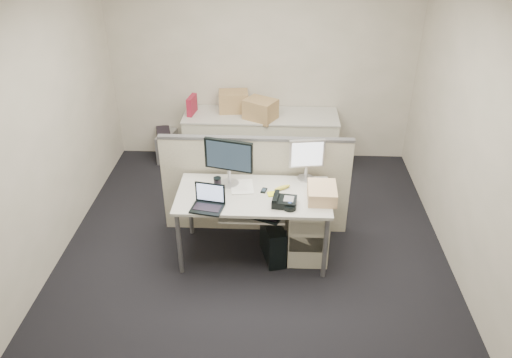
{
  "coord_description": "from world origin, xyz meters",
  "views": [
    {
      "loc": [
        0.21,
        -4.1,
        3.33
      ],
      "look_at": [
        0.02,
        0.15,
        0.81
      ],
      "focal_mm": 35.0,
      "sensor_mm": 36.0,
      "label": 1
    }
  ],
  "objects_px": {
    "desk": "(253,200)",
    "monitor_main": "(229,163)",
    "desk_phone": "(284,202)",
    "laptop": "(207,199)"
  },
  "relations": [
    {
      "from": "monitor_main",
      "to": "desk_phone",
      "type": "height_order",
      "value": "monitor_main"
    },
    {
      "from": "desk",
      "to": "monitor_main",
      "type": "relative_size",
      "value": 3.06
    },
    {
      "from": "desk",
      "to": "laptop",
      "type": "bearing_deg",
      "value": -146.06
    },
    {
      "from": "desk_phone",
      "to": "monitor_main",
      "type": "bearing_deg",
      "value": 154.11
    },
    {
      "from": "desk",
      "to": "monitor_main",
      "type": "xyz_separation_m",
      "value": [
        -0.25,
        0.18,
        0.31
      ]
    },
    {
      "from": "monitor_main",
      "to": "laptop",
      "type": "relative_size",
      "value": 1.69
    },
    {
      "from": "laptop",
      "to": "monitor_main",
      "type": "bearing_deg",
      "value": 80.7
    },
    {
      "from": "desk",
      "to": "desk_phone",
      "type": "relative_size",
      "value": 6.69
    },
    {
      "from": "desk_phone",
      "to": "desk",
      "type": "bearing_deg",
      "value": 156.35
    },
    {
      "from": "desk",
      "to": "monitor_main",
      "type": "distance_m",
      "value": 0.44
    }
  ]
}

